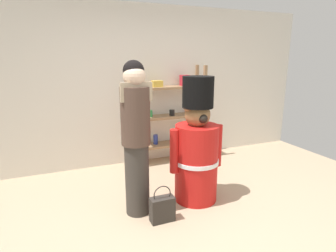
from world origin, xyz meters
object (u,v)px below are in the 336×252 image
object	(u,v)px
merchandise_shelf	(171,114)
person_shopper	(136,135)
teddy_bear_guard	(197,150)
shopping_bag	(162,209)

from	to	relation	value
merchandise_shelf	person_shopper	bearing A→B (deg)	-125.57
person_shopper	teddy_bear_guard	bearing A→B (deg)	1.87
teddy_bear_guard	person_shopper	bearing A→B (deg)	-178.13
teddy_bear_guard	person_shopper	world-z (taller)	person_shopper
merchandise_shelf	teddy_bear_guard	world-z (taller)	merchandise_shelf
merchandise_shelf	shopping_bag	bearing A→B (deg)	-115.79
person_shopper	merchandise_shelf	bearing A→B (deg)	54.43
person_shopper	shopping_bag	bearing A→B (deg)	-55.47
shopping_bag	merchandise_shelf	bearing A→B (deg)	64.21
teddy_bear_guard	person_shopper	distance (m)	0.82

